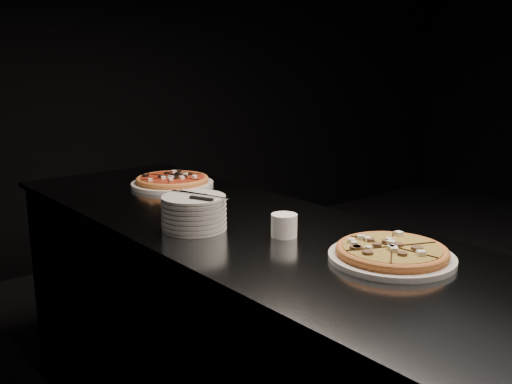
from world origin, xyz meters
TOP-DOWN VIEW (x-y plane):
  - wall_left at (-2.50, 0.00)m, footprint 0.02×5.00m
  - wall_back at (0.00, 2.50)m, footprint 5.00×0.02m
  - counter at (-2.13, 0.00)m, footprint 0.74×2.44m
  - pizza_mushroom at (-2.05, -0.46)m, footprint 0.40×0.40m
  - pizza_tomato at (-2.01, 0.72)m, footprint 0.35×0.35m
  - plate_stack at (-2.29, 0.13)m, footprint 0.20×0.20m
  - cutlery at (-2.28, 0.12)m, footprint 0.07×0.22m
  - ramekin at (-2.13, -0.11)m, footprint 0.08×0.08m

SIDE VIEW (x-z plane):
  - counter at x=-2.13m, z-range 0.00..0.92m
  - pizza_mushroom at x=-2.05m, z-range 0.92..0.96m
  - pizza_tomato at x=-2.01m, z-range 0.92..0.96m
  - ramekin at x=-2.13m, z-range 0.92..0.99m
  - plate_stack at x=-2.29m, z-range 0.92..1.03m
  - cutlery at x=-2.28m, z-range 1.03..1.03m
  - wall_left at x=-2.50m, z-range 0.00..2.80m
  - wall_back at x=0.00m, z-range 0.00..2.80m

